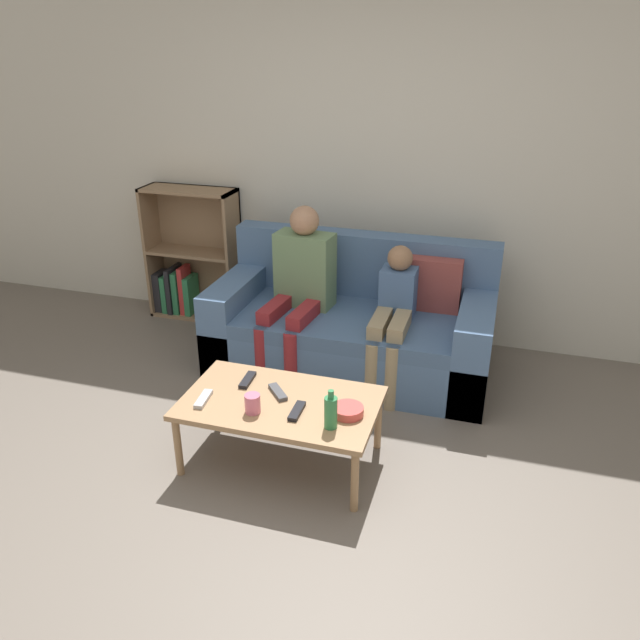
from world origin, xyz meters
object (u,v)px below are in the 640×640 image
(couch, at_px, (353,328))
(bookshelf, at_px, (190,264))
(coffee_table, at_px, (280,406))
(bottle, at_px, (331,412))
(cup_near, at_px, (253,404))
(person_adult, at_px, (300,279))
(snack_bowl, at_px, (348,411))
(tv_remote_3, at_px, (297,411))
(tv_remote_0, at_px, (248,380))
(person_child, at_px, (393,311))
(tv_remote_1, at_px, (278,392))
(tv_remote_2, at_px, (203,399))

(couch, relative_size, bookshelf, 1.76)
(coffee_table, distance_m, bottle, 0.38)
(couch, relative_size, cup_near, 18.61)
(bookshelf, bearing_deg, bottle, -46.64)
(bookshelf, bearing_deg, couch, -18.47)
(coffee_table, xyz_separation_m, cup_near, (-0.10, -0.14, 0.09))
(person_adult, bearing_deg, snack_bowl, -54.54)
(tv_remote_3, distance_m, snack_bowl, 0.26)
(tv_remote_0, bearing_deg, coffee_table, -32.26)
(person_child, relative_size, snack_bowl, 5.68)
(cup_near, height_order, snack_bowl, cup_near)
(tv_remote_1, xyz_separation_m, bottle, (0.36, -0.22, 0.08))
(coffee_table, xyz_separation_m, bottle, (0.32, -0.15, 0.12))
(coffee_table, xyz_separation_m, person_child, (0.40, 1.02, 0.17))
(bookshelf, xyz_separation_m, person_adult, (1.15, -0.59, 0.21))
(tv_remote_2, xyz_separation_m, tv_remote_3, (0.51, 0.03, 0.00))
(coffee_table, relative_size, snack_bowl, 6.44)
(bookshelf, xyz_separation_m, cup_near, (1.30, -1.80, -0.01))
(person_child, distance_m, tv_remote_2, 1.39)
(coffee_table, bearing_deg, tv_remote_2, -162.93)
(couch, height_order, bookshelf, bookshelf)
(bookshelf, height_order, tv_remote_3, bookshelf)
(cup_near, bearing_deg, couch, 81.14)
(person_child, xyz_separation_m, tv_remote_0, (-0.65, -0.88, -0.13))
(couch, distance_m, person_adult, 0.51)
(couch, height_order, person_adult, person_adult)
(bottle, bearing_deg, person_adult, 114.88)
(coffee_table, height_order, tv_remote_2, tv_remote_2)
(bookshelf, xyz_separation_m, snack_bowl, (1.77, -1.68, -0.03))
(cup_near, distance_m, tv_remote_1, 0.21)
(person_child, bearing_deg, person_adult, 174.73)
(bookshelf, bearing_deg, coffee_table, -50.01)
(bookshelf, distance_m, cup_near, 2.22)
(tv_remote_1, distance_m, tv_remote_2, 0.39)
(bookshelf, bearing_deg, tv_remote_0, -53.03)
(person_child, relative_size, cup_near, 9.06)
(cup_near, height_order, tv_remote_0, cup_near)
(couch, distance_m, cup_near, 1.33)
(coffee_table, distance_m, cup_near, 0.19)
(snack_bowl, bearing_deg, person_adult, 119.61)
(couch, relative_size, tv_remote_1, 11.78)
(person_child, relative_size, tv_remote_2, 5.24)
(tv_remote_3, xyz_separation_m, snack_bowl, (0.25, 0.06, 0.01))
(bookshelf, distance_m, tv_remote_1, 2.10)
(bookshelf, distance_m, coffee_table, 2.17)
(coffee_table, bearing_deg, tv_remote_1, 120.94)
(bookshelf, height_order, person_adult, person_adult)
(coffee_table, height_order, tv_remote_3, tv_remote_3)
(tv_remote_1, distance_m, snack_bowl, 0.42)
(cup_near, xyz_separation_m, tv_remote_0, (-0.15, 0.27, -0.04))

